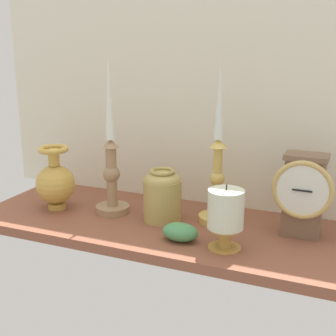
{
  "coord_description": "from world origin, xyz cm",
  "views": [
    {
      "loc": [
        41.03,
        -99.73,
        43.88
      ],
      "look_at": [
        -1.24,
        0.0,
        14.0
      ],
      "focal_mm": 50.06,
      "sensor_mm": 36.0,
      "label": 1
    }
  ],
  "objects": [
    {
      "name": "back_wall",
      "position": [
        0.0,
        18.5,
        32.5
      ],
      "size": [
        120.0,
        2.0,
        65.0
      ],
      "primitive_type": "cube",
      "color": "silver",
      "rests_on": "ground_plane"
    },
    {
      "name": "brass_vase_bulbous",
      "position": [
        -32.59,
        -2.46,
        7.5
      ],
      "size": [
        10.36,
        10.36,
        17.01
      ],
      "color": "gold",
      "rests_on": "ground_plane"
    },
    {
      "name": "mantel_clock",
      "position": [
        30.1,
        4.31,
        10.27
      ],
      "size": [
        13.5,
        7.03,
        19.3
      ],
      "color": "brown",
      "rests_on": "ground_plane"
    },
    {
      "name": "brass_vase_jar",
      "position": [
        -3.2,
        1.04,
        6.84
      ],
      "size": [
        9.5,
        9.5,
        13.16
      ],
      "color": "tan",
      "rests_on": "ground_plane"
    },
    {
      "name": "ivy_sprig",
      "position": [
        5.49,
        -8.85,
        2.03
      ],
      "size": [
        8.29,
        5.8,
        4.05
      ],
      "color": "#4A8E55",
      "rests_on": "ground_plane"
    },
    {
      "name": "pillar_candle_front",
      "position": [
        15.87,
        -8.93,
        7.9
      ],
      "size": [
        7.81,
        7.81,
        14.5
      ],
      "color": "#B5893C",
      "rests_on": "ground_plane"
    },
    {
      "name": "candlestick_tall_left",
      "position": [
        9.65,
        4.94,
        12.81
      ],
      "size": [
        8.77,
        8.77,
        39.34
      ],
      "color": "#D3AF51",
      "rests_on": "ground_plane"
    },
    {
      "name": "ground_plane",
      "position": [
        0.0,
        0.0,
        -1.2
      ],
      "size": [
        100.0,
        36.0,
        2.4
      ],
      "primitive_type": "cube",
      "color": "brown"
    },
    {
      "name": "candlestick_tall_center",
      "position": [
        -17.46,
        0.98,
        12.77
      ],
      "size": [
        8.76,
        8.76,
        40.36
      ],
      "color": "#9E7C57",
      "rests_on": "ground_plane"
    }
  ]
}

